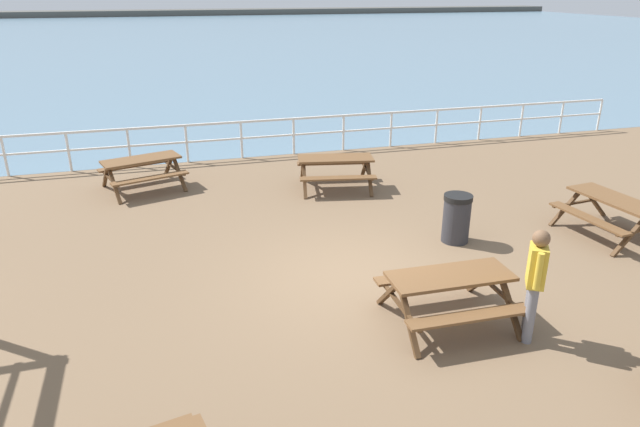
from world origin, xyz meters
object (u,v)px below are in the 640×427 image
Objects in this scene: picnic_table_near_left at (613,207)px; litter_bin at (456,218)px; picnic_table_mid_centre at (335,165)px; picnic_table_corner at (450,286)px; picnic_table_far_left at (142,166)px; visitor at (535,279)px.

picnic_table_near_left is 3.16m from litter_bin.
litter_bin reaches higher than picnic_table_mid_centre.
picnic_table_corner is 1.93× the size of litter_bin.
picnic_table_mid_centre is 0.95× the size of picnic_table_far_left.
picnic_table_mid_centre is at bearing -31.97° from picnic_table_far_left.
litter_bin is at bearing -59.60° from picnic_table_mid_centre.
picnic_table_mid_centre is 6.93m from visitor.
litter_bin reaches higher than picnic_table_corner.
litter_bin is (5.81, -4.84, -0.10)m from picnic_table_far_left.
visitor reaches higher than picnic_table_corner.
picnic_table_far_left and picnic_table_corner have the same top height.
picnic_table_far_left is 9.61m from visitor.
picnic_table_mid_centre is 2.16× the size of litter_bin.
visitor reaches higher than litter_bin.
picnic_table_mid_centre is 1.12× the size of picnic_table_corner.
picnic_table_corner is at bearing 106.61° from picnic_table_near_left.
picnic_table_corner is at bearing -120.69° from litter_bin.
picnic_table_corner is 1.18m from visitor.
picnic_table_mid_centre is at bearing 126.73° from visitor.
picnic_table_far_left is 7.56m from litter_bin.
picnic_table_mid_centre is 4.68m from picnic_table_far_left.
visitor is (5.18, -8.08, 0.36)m from picnic_table_far_left.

